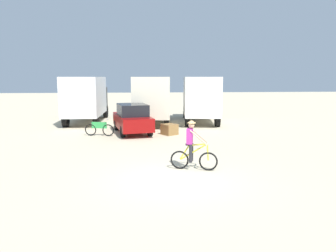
# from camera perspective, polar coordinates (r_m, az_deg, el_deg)

# --- Properties ---
(ground_plane) EXTENTS (120.00, 120.00, 0.00)m
(ground_plane) POSITION_cam_1_polar(r_m,az_deg,el_deg) (10.75, 1.12, -9.48)
(ground_plane) COLOR beige
(box_truck_avon_van) EXTENTS (2.54, 6.81, 3.35)m
(box_truck_avon_van) POSITION_cam_1_polar(r_m,az_deg,el_deg) (24.62, -14.23, 4.98)
(box_truck_avon_van) COLOR white
(box_truck_avon_van) RESTS_ON ground
(box_truck_cream_rv) EXTENTS (2.71, 6.86, 3.35)m
(box_truck_cream_rv) POSITION_cam_1_polar(r_m,az_deg,el_deg) (23.29, -2.97, 5.03)
(box_truck_cream_rv) COLOR beige
(box_truck_cream_rv) RESTS_ON ground
(box_truck_white_box) EXTENTS (3.09, 6.97, 3.35)m
(box_truck_white_box) POSITION_cam_1_polar(r_m,az_deg,el_deg) (24.11, 5.72, 5.13)
(box_truck_white_box) COLOR white
(box_truck_white_box) RESTS_ON ground
(sedan_parked) EXTENTS (2.57, 4.47, 1.76)m
(sedan_parked) POSITION_cam_1_polar(r_m,az_deg,el_deg) (19.40, -6.32, 1.32)
(sedan_parked) COLOR maroon
(sedan_parked) RESTS_ON ground
(cyclist_orange_shirt) EXTENTS (1.67, 0.67, 1.82)m
(cyclist_orange_shirt) POSITION_cam_1_polar(r_m,az_deg,el_deg) (11.70, 4.33, -3.71)
(cyclist_orange_shirt) COLOR black
(cyclist_orange_shirt) RESTS_ON ground
(bicycle_spare) EXTENTS (1.70, 0.59, 0.97)m
(bicycle_spare) POSITION_cam_1_polar(r_m,az_deg,el_deg) (18.85, -12.04, -0.52)
(bicycle_spare) COLOR black
(bicycle_spare) RESTS_ON ground
(supply_crate) EXTENTS (1.06, 1.06, 0.62)m
(supply_crate) POSITION_cam_1_polar(r_m,az_deg,el_deg) (18.86, 0.26, -0.59)
(supply_crate) COLOR olive
(supply_crate) RESTS_ON ground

